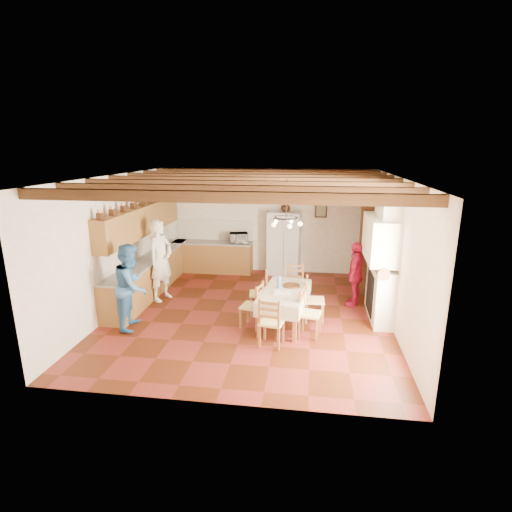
{
  "coord_description": "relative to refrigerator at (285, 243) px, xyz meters",
  "views": [
    {
      "loc": [
        1.27,
        -8.12,
        3.58
      ],
      "look_at": [
        0.1,
        0.3,
        1.25
      ],
      "focal_mm": 28.0,
      "sensor_mm": 36.0,
      "label": 1
    }
  ],
  "objects": [
    {
      "name": "floor",
      "position": [
        -0.55,
        -3.09,
        -0.92
      ],
      "size": [
        6.0,
        6.5,
        0.02
      ],
      "primitive_type": "cube",
      "color": "#481B0B",
      "rests_on": "ground"
    },
    {
      "name": "ceiling",
      "position": [
        -0.55,
        -3.09,
        2.1
      ],
      "size": [
        6.0,
        6.5,
        0.02
      ],
      "primitive_type": "cube",
      "color": "silver",
      "rests_on": "ground"
    },
    {
      "name": "wall_back",
      "position": [
        -0.55,
        0.17,
        0.59
      ],
      "size": [
        6.0,
        0.02,
        3.0
      ],
      "primitive_type": "cube",
      "color": "beige",
      "rests_on": "ground"
    },
    {
      "name": "wall_front",
      "position": [
        -0.55,
        -6.35,
        0.59
      ],
      "size": [
        6.0,
        0.02,
        3.0
      ],
      "primitive_type": "cube",
      "color": "beige",
      "rests_on": "ground"
    },
    {
      "name": "wall_left",
      "position": [
        -3.56,
        -3.09,
        0.59
      ],
      "size": [
        0.02,
        6.5,
        3.0
      ],
      "primitive_type": "cube",
      "color": "beige",
      "rests_on": "ground"
    },
    {
      "name": "wall_right",
      "position": [
        2.46,
        -3.09,
        0.59
      ],
      "size": [
        0.02,
        6.5,
        3.0
      ],
      "primitive_type": "cube",
      "color": "beige",
      "rests_on": "ground"
    },
    {
      "name": "ceiling_beams",
      "position": [
        -0.55,
        -3.09,
        2.0
      ],
      "size": [
        6.0,
        6.3,
        0.16
      ],
      "primitive_type": null,
      "color": "#361E11",
      "rests_on": "ground"
    },
    {
      "name": "lower_cabinets_left",
      "position": [
        -3.25,
        -2.04,
        -0.48
      ],
      "size": [
        0.6,
        4.3,
        0.86
      ],
      "primitive_type": "cube",
      "color": "brown",
      "rests_on": "ground"
    },
    {
      "name": "lower_cabinets_back",
      "position": [
        -2.1,
        -0.14,
        -0.48
      ],
      "size": [
        2.3,
        0.6,
        0.86
      ],
      "primitive_type": "cube",
      "color": "brown",
      "rests_on": "ground"
    },
    {
      "name": "countertop_left",
      "position": [
        -3.25,
        -2.04,
        -0.03
      ],
      "size": [
        0.62,
        4.3,
        0.04
      ],
      "primitive_type": "cube",
      "color": "gray",
      "rests_on": "lower_cabinets_left"
    },
    {
      "name": "countertop_back",
      "position": [
        -2.1,
        -0.14,
        -0.03
      ],
      "size": [
        2.34,
        0.62,
        0.04
      ],
      "primitive_type": "cube",
      "color": "gray",
      "rests_on": "lower_cabinets_back"
    },
    {
      "name": "backsplash_left",
      "position": [
        -3.54,
        -2.04,
        0.29
      ],
      "size": [
        0.03,
        4.3,
        0.6
      ],
      "primitive_type": "cube",
      "color": "beige",
      "rests_on": "ground"
    },
    {
      "name": "backsplash_back",
      "position": [
        -2.1,
        0.14,
        0.29
      ],
      "size": [
        2.3,
        0.03,
        0.6
      ],
      "primitive_type": "cube",
      "color": "beige",
      "rests_on": "ground"
    },
    {
      "name": "upper_cabinets",
      "position": [
        -3.38,
        -2.04,
        0.94
      ],
      "size": [
        0.35,
        4.2,
        0.7
      ],
      "primitive_type": "cube",
      "color": "brown",
      "rests_on": "ground"
    },
    {
      "name": "fireplace",
      "position": [
        2.17,
        -2.89,
        0.49
      ],
      "size": [
        0.56,
        1.6,
        2.8
      ],
      "primitive_type": null,
      "color": "silver",
      "rests_on": "ground"
    },
    {
      "name": "wall_picture",
      "position": [
        1.0,
        0.14,
        0.94
      ],
      "size": [
        0.34,
        0.03,
        0.42
      ],
      "primitive_type": "cube",
      "color": "black",
      "rests_on": "ground"
    },
    {
      "name": "refrigerator",
      "position": [
        0.0,
        0.0,
        0.0
      ],
      "size": [
        0.99,
        0.85,
        1.82
      ],
      "primitive_type": "cube",
      "rotation": [
        0.0,
        0.0,
        -0.11
      ],
      "color": "silver",
      "rests_on": "floor"
    },
    {
      "name": "hutch",
      "position": [
        2.2,
        -1.09,
        0.2
      ],
      "size": [
        0.64,
        1.27,
        2.22
      ],
      "primitive_type": null,
      "rotation": [
        0.0,
        0.0,
        -0.11
      ],
      "color": "#321B0A",
      "rests_on": "floor"
    },
    {
      "name": "dining_table",
      "position": [
        0.24,
        -3.51,
        -0.25
      ],
      "size": [
        1.07,
        1.79,
        0.74
      ],
      "rotation": [
        0.0,
        0.0,
        -0.13
      ],
      "color": "beige",
      "rests_on": "floor"
    },
    {
      "name": "chandelier",
      "position": [
        0.24,
        -3.51,
        1.34
      ],
      "size": [
        0.47,
        0.47,
        0.03
      ],
      "primitive_type": "torus",
      "color": "black",
      "rests_on": "ground"
    },
    {
      "name": "chair_left_near",
      "position": [
        -0.4,
        -3.77,
        -0.43
      ],
      "size": [
        0.48,
        0.5,
        0.96
      ],
      "primitive_type": null,
      "rotation": [
        0.0,
        0.0,
        -1.8
      ],
      "color": "brown",
      "rests_on": "floor"
    },
    {
      "name": "chair_left_far",
      "position": [
        -0.36,
        -3.03,
        -0.43
      ],
      "size": [
        0.45,
        0.47,
        0.96
      ],
      "primitive_type": null,
      "rotation": [
        0.0,
        0.0,
        -1.44
      ],
      "color": "brown",
      "rests_on": "floor"
    },
    {
      "name": "chair_right_near",
      "position": [
        0.77,
        -4.0,
        -0.43
      ],
      "size": [
        0.47,
        0.49,
        0.96
      ],
      "primitive_type": null,
      "rotation": [
        0.0,
        0.0,
        1.38
      ],
      "color": "brown",
      "rests_on": "floor"
    },
    {
      "name": "chair_right_far",
      "position": [
        0.87,
        -3.26,
        -0.43
      ],
      "size": [
        0.41,
        0.43,
        0.96
      ],
      "primitive_type": null,
      "rotation": [
        0.0,
        0.0,
        1.6
      ],
      "color": "brown",
      "rests_on": "floor"
    },
    {
      "name": "chair_end_near",
      "position": [
        0.07,
        -4.48,
        -0.43
      ],
      "size": [
        0.48,
        0.47,
        0.96
      ],
      "primitive_type": null,
      "rotation": [
        0.0,
        0.0,
        2.97
      ],
      "color": "brown",
      "rests_on": "floor"
    },
    {
      "name": "chair_end_far",
      "position": [
        0.38,
        -2.41,
        -0.43
      ],
      "size": [
        0.48,
        0.47,
        0.96
      ],
      "primitive_type": null,
      "rotation": [
        0.0,
        0.0,
        -0.18
      ],
      "color": "brown",
      "rests_on": "floor"
    },
    {
      "name": "person_man",
      "position": [
        -2.77,
        -2.52,
        0.07
      ],
      "size": [
        0.69,
        0.83,
        1.96
      ],
      "primitive_type": "imported",
      "rotation": [
        0.0,
        0.0,
        1.22
      ],
      "color": "white",
      "rests_on": "floor"
    },
    {
      "name": "person_woman_blue",
      "position": [
        -2.81,
        -4.06,
        -0.04
      ],
      "size": [
        0.77,
        0.93,
        1.75
      ],
      "primitive_type": "imported",
      "rotation": [
        0.0,
        0.0,
        1.71
      ],
      "color": "teal",
      "rests_on": "floor"
    },
    {
      "name": "person_woman_red",
      "position": [
        1.79,
        -2.26,
        -0.15
      ],
      "size": [
        0.64,
        0.96,
        1.51
      ],
      "primitive_type": "imported",
      "rotation": [
        0.0,
        0.0,
        -1.91
      ],
      "color": "#A21030",
      "rests_on": "floor"
    },
    {
      "name": "microwave",
      "position": [
        -1.32,
        -0.14,
        0.13
      ],
      "size": [
        0.59,
        0.48,
        0.29
      ],
      "primitive_type": "imported",
      "rotation": [
        0.0,
        0.0,
        0.27
      ],
      "color": "silver",
      "rests_on": "countertop_back"
    },
    {
      "name": "fridge_vase",
      "position": [
        0.01,
        0.0,
        1.05
      ],
      "size": [
        0.3,
        0.3,
        0.27
      ],
      "primitive_type": "imported",
      "rotation": [
        0.0,
        0.0,
        0.19
      ],
      "color": "#321B0A",
      "rests_on": "refrigerator"
    }
  ]
}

